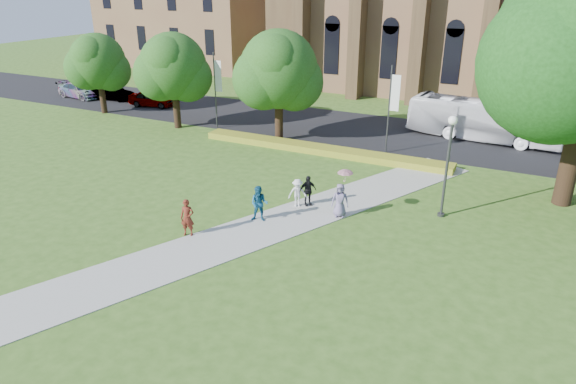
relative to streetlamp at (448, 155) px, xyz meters
The scene contains 20 objects.
ground 10.46m from the streetlamp, 139.09° to the right, with size 160.00×160.00×0.00m, color #34591A.
road 15.79m from the streetlamp, 119.05° to the left, with size 160.00×10.00×0.02m, color black.
footpath 9.86m from the streetlamp, 143.75° to the right, with size 3.20×30.00×0.04m, color #B2B2A8.
flower_hedge 12.02m from the streetlamp, 144.81° to the left, with size 18.00×1.40×0.45m, color gold.
streetlamp is the anchor object (origin of this frame).
street_tree_0 23.77m from the streetlamp, 161.57° to the left, with size 5.20×5.20×7.50m.
street_tree_1 15.81m from the streetlamp, 149.35° to the left, with size 5.60×5.60×8.05m.
street_tree_2 32.65m from the streetlamp, 164.90° to the left, with size 4.80×4.80×6.95m.
banner_pole_0 10.23m from the streetlamp, 121.76° to the left, with size 0.70×0.10×6.00m.
banner_pole_1 21.25m from the streetlamp, 155.83° to the left, with size 0.70×0.10×6.00m.
tour_coach 14.97m from the streetlamp, 89.78° to the left, with size 2.59×11.05×3.08m, color white.
car_0 31.82m from the streetlamp, 157.16° to the left, with size 1.74×4.32×1.47m, color gray.
car_1 36.79m from the streetlamp, 159.75° to the left, with size 1.46×4.19×1.38m, color gray.
car_2 40.27m from the streetlamp, 162.50° to the left, with size 2.08×5.12×1.49m, color gray.
pedestrian_0 12.94m from the streetlamp, 143.65° to the right, with size 0.65×0.43×1.79m, color #5D2215.
pedestrian_1 9.56m from the streetlamp, 149.60° to the right, with size 0.89×0.69×1.83m, color navy.
pedestrian_2 7.82m from the streetlamp, 162.13° to the right, with size 0.99×0.57×1.53m, color silver.
pedestrian_3 7.32m from the streetlamp, 164.11° to the right, with size 0.97×0.41×1.66m, color black.
pedestrian_4 5.73m from the streetlamp, 152.32° to the right, with size 0.86×0.56×1.75m, color slate.
parasol 5.14m from the streetlamp, 152.38° to the right, with size 0.77×0.77×0.68m, color #F0A9C1.
Camera 1 is at (11.11, -18.25, 11.29)m, focal length 32.00 mm.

